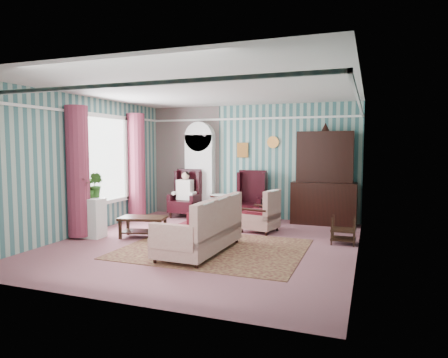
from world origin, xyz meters
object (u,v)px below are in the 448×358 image
(plant_stand, at_px, (91,218))
(sofa, at_px, (199,222))
(round_side_table, at_px, (219,207))
(wingback_left, at_px, (185,193))
(seated_woman, at_px, (185,195))
(wingback_right, at_px, (250,196))
(coffee_table, at_px, (143,227))
(floral_armchair, at_px, (260,211))
(bookcase, at_px, (200,174))
(dresser_hutch, at_px, (324,175))
(nest_table, at_px, (343,230))

(plant_stand, height_order, sofa, sofa)
(round_side_table, bearing_deg, wingback_left, -170.54)
(wingback_left, bearing_deg, plant_stand, -106.22)
(seated_woman, distance_m, round_side_table, 0.96)
(wingback_right, xyz_separation_m, round_side_table, (-0.85, 0.15, -0.33))
(wingback_right, relative_size, plant_stand, 1.56)
(wingback_right, bearing_deg, coffee_table, -122.82)
(seated_woman, bearing_deg, sofa, -60.06)
(sofa, relative_size, floral_armchair, 2.17)
(wingback_right, bearing_deg, seated_woman, 180.00)
(bookcase, bearing_deg, coffee_table, -90.87)
(wingback_left, relative_size, plant_stand, 1.56)
(wingback_right, distance_m, coffee_table, 2.88)
(wingback_left, height_order, floral_armchair, wingback_left)
(bookcase, height_order, plant_stand, bookcase)
(wingback_right, xyz_separation_m, floral_armchair, (0.55, -1.04, -0.17))
(dresser_hutch, distance_m, nest_table, 2.11)
(wingback_right, distance_m, floral_armchair, 1.19)
(wingback_left, height_order, coffee_table, wingback_left)
(bookcase, xyz_separation_m, floral_armchair, (2.05, -1.43, -0.67))
(bookcase, distance_m, seated_woman, 0.70)
(round_side_table, relative_size, sofa, 0.30)
(dresser_hutch, bearing_deg, seated_woman, -175.59)
(nest_table, height_order, floral_armchair, floral_armchair)
(seated_woman, distance_m, plant_stand, 2.87)
(dresser_hutch, bearing_deg, floral_armchair, -132.50)
(nest_table, bearing_deg, dresser_hutch, 107.39)
(seated_woman, xyz_separation_m, plant_stand, (-0.80, -2.75, -0.19))
(seated_woman, height_order, round_side_table, seated_woman)
(seated_woman, height_order, sofa, seated_woman)
(floral_armchair, height_order, coffee_table, floral_armchair)
(round_side_table, bearing_deg, dresser_hutch, 2.64)
(seated_woman, relative_size, coffee_table, 1.29)
(seated_woman, relative_size, nest_table, 2.19)
(wingback_right, bearing_deg, bookcase, 165.43)
(wingback_right, distance_m, nest_table, 2.81)
(round_side_table, distance_m, floral_armchair, 1.84)
(seated_woman, bearing_deg, floral_armchair, -24.32)
(seated_woman, distance_m, nest_table, 4.37)
(nest_table, bearing_deg, wingback_right, 146.25)
(dresser_hutch, distance_m, round_side_table, 2.75)
(dresser_hutch, relative_size, floral_armchair, 2.60)
(dresser_hutch, xyz_separation_m, sofa, (-1.75, -3.30, -0.65))
(nest_table, bearing_deg, bookcase, 153.08)
(bookcase, height_order, coffee_table, bookcase)
(seated_woman, bearing_deg, wingback_left, 0.00)
(seated_woman, height_order, floral_armchair, seated_woman)
(dresser_hutch, height_order, coffee_table, dresser_hutch)
(wingback_left, xyz_separation_m, nest_table, (4.07, -1.55, -0.35))
(coffee_table, bearing_deg, wingback_left, 94.96)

